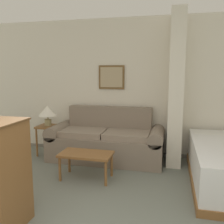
{
  "coord_description": "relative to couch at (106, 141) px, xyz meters",
  "views": [
    {
      "loc": [
        0.79,
        -1.16,
        1.59
      ],
      "look_at": [
        -0.01,
        2.14,
        1.05
      ],
      "focal_mm": 40.0,
      "sensor_mm": 36.0,
      "label": 1
    }
  ],
  "objects": [
    {
      "name": "wall_partition_pillar",
      "position": [
        1.21,
        0.1,
        0.96
      ],
      "size": [
        0.24,
        0.63,
        2.6
      ],
      "color": "silver",
      "rests_on": "ground_plane"
    },
    {
      "name": "couch",
      "position": [
        0.0,
        0.0,
        0.0
      ],
      "size": [
        2.08,
        0.84,
        0.94
      ],
      "color": "gray",
      "rests_on": "ground_plane"
    },
    {
      "name": "wall_back",
      "position": [
        0.36,
        0.48,
        0.95
      ],
      "size": [
        7.29,
        0.16,
        2.6
      ],
      "color": "silver",
      "rests_on": "ground_plane"
    },
    {
      "name": "coffee_table",
      "position": [
        -0.07,
        -0.91,
        0.01
      ],
      "size": [
        0.78,
        0.43,
        0.4
      ],
      "color": "brown",
      "rests_on": "ground_plane"
    },
    {
      "name": "side_table",
      "position": [
        -1.16,
        -0.01,
        0.12
      ],
      "size": [
        0.39,
        0.39,
        0.58
      ],
      "color": "brown",
      "rests_on": "ground_plane"
    },
    {
      "name": "table_lamp",
      "position": [
        -1.16,
        -0.01,
        0.51
      ],
      "size": [
        0.36,
        0.36,
        0.38
      ],
      "color": "tan",
      "rests_on": "side_table"
    }
  ]
}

